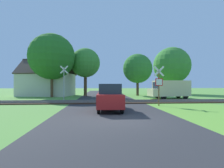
# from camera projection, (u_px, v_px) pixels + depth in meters

# --- Properties ---
(ground_plane) EXTENTS (160.00, 160.00, 0.00)m
(ground_plane) POSITION_uv_depth(u_px,v_px,m) (116.00, 120.00, 8.57)
(ground_plane) COLOR #5B933D
(road_asphalt) EXTENTS (6.79, 80.00, 0.01)m
(road_asphalt) POSITION_uv_depth(u_px,v_px,m) (113.00, 113.00, 10.57)
(road_asphalt) COLOR #2D2D30
(road_asphalt) RESTS_ON ground
(rail_track) EXTENTS (60.00, 2.60, 0.22)m
(rail_track) POSITION_uv_depth(u_px,v_px,m) (108.00, 102.00, 16.76)
(rail_track) COLOR #422D1E
(rail_track) RESTS_ON ground
(stop_sign_near) EXTENTS (0.88, 0.15, 3.26)m
(stop_sign_near) POSITION_uv_depth(u_px,v_px,m) (159.00, 83.00, 14.27)
(stop_sign_near) COLOR brown
(stop_sign_near) RESTS_ON ground
(crossing_sign_far) EXTENTS (0.88, 0.16, 3.76)m
(crossing_sign_far) POSITION_uv_depth(u_px,v_px,m) (64.00, 81.00, 18.39)
(crossing_sign_far) COLOR #9E9EA5
(crossing_sign_far) RESTS_ON ground
(house) EXTENTS (8.80, 6.71, 5.87)m
(house) POSITION_uv_depth(u_px,v_px,m) (47.00, 84.00, 27.38)
(house) COLOR beige
(house) RESTS_ON ground
(tree_center) EXTENTS (4.48, 4.48, 7.34)m
(tree_center) POSITION_uv_depth(u_px,v_px,m) (85.00, 63.00, 26.75)
(tree_center) COLOR #513823
(tree_center) RESTS_ON ground
(tree_right) EXTENTS (4.69, 4.69, 6.68)m
(tree_right) POSITION_uv_depth(u_px,v_px,m) (138.00, 69.00, 28.00)
(tree_right) COLOR #513823
(tree_right) RESTS_ON ground
(tree_left) EXTENTS (6.33, 6.33, 8.79)m
(tree_left) POSITION_uv_depth(u_px,v_px,m) (52.00, 57.00, 24.17)
(tree_left) COLOR #513823
(tree_left) RESTS_ON ground
(tree_far) EXTENTS (6.87, 6.87, 8.79)m
(tree_far) POSITION_uv_depth(u_px,v_px,m) (172.00, 66.00, 32.88)
(tree_far) COLOR #513823
(tree_far) RESTS_ON ground
(mail_truck) EXTENTS (5.08, 2.41, 2.24)m
(mail_truck) POSITION_uv_depth(u_px,v_px,m) (170.00, 89.00, 21.49)
(mail_truck) COLOR beige
(mail_truck) RESTS_ON ground
(parked_car) EXTENTS (1.77, 4.05, 1.78)m
(parked_car) POSITION_uv_depth(u_px,v_px,m) (110.00, 97.00, 11.75)
(parked_car) COLOR maroon
(parked_car) RESTS_ON ground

